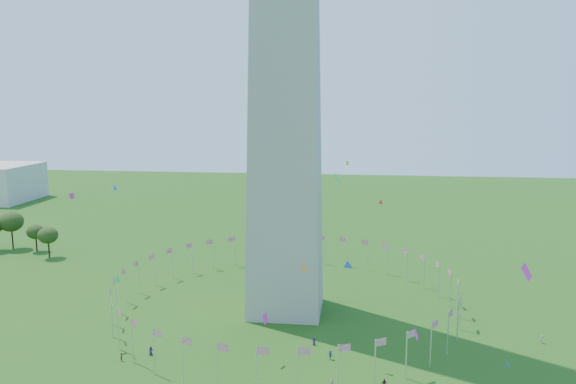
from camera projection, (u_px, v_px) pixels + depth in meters
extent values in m
cylinder|color=silver|center=(458.00, 299.00, 129.11)|extent=(0.24, 0.24, 9.00)
cylinder|color=silver|center=(451.00, 289.00, 135.99)|extent=(0.24, 0.24, 9.00)
cylinder|color=silver|center=(439.00, 280.00, 142.80)|extent=(0.24, 0.24, 9.00)
cylinder|color=silver|center=(424.00, 272.00, 149.34)|extent=(0.24, 0.24, 9.00)
cylinder|color=silver|center=(407.00, 265.00, 155.42)|extent=(0.24, 0.24, 9.00)
cylinder|color=silver|center=(388.00, 260.00, 160.84)|extent=(0.24, 0.24, 9.00)
cylinder|color=silver|center=(368.00, 255.00, 165.44)|extent=(0.24, 0.24, 9.00)
cylinder|color=silver|center=(347.00, 252.00, 169.09)|extent=(0.24, 0.24, 9.00)
cylinder|color=silver|center=(325.00, 250.00, 171.66)|extent=(0.24, 0.24, 9.00)
cylinder|color=silver|center=(302.00, 249.00, 173.09)|extent=(0.24, 0.24, 9.00)
cylinder|color=silver|center=(280.00, 248.00, 173.33)|extent=(0.24, 0.24, 9.00)
cylinder|color=silver|center=(257.00, 249.00, 172.38)|extent=(0.24, 0.24, 9.00)
cylinder|color=silver|center=(235.00, 251.00, 170.25)|extent=(0.24, 0.24, 9.00)
cylinder|color=silver|center=(213.00, 254.00, 167.02)|extent=(0.24, 0.24, 9.00)
cylinder|color=silver|center=(193.00, 258.00, 162.79)|extent=(0.24, 0.24, 9.00)
cylinder|color=silver|center=(173.00, 263.00, 157.67)|extent=(0.24, 0.24, 9.00)
cylinder|color=silver|center=(155.00, 269.00, 151.84)|extent=(0.24, 0.24, 9.00)
cylinder|color=silver|center=(139.00, 277.00, 145.46)|extent=(0.24, 0.24, 9.00)
cylinder|color=silver|center=(126.00, 285.00, 138.73)|extent=(0.24, 0.24, 9.00)
cylinder|color=silver|center=(116.00, 295.00, 131.85)|extent=(0.24, 0.24, 9.00)
cylinder|color=silver|center=(111.00, 306.00, 125.04)|extent=(0.24, 0.24, 9.00)
cylinder|color=silver|center=(112.00, 317.00, 118.50)|extent=(0.24, 0.24, 9.00)
cylinder|color=silver|center=(119.00, 329.00, 112.42)|extent=(0.24, 0.24, 9.00)
cylinder|color=silver|center=(132.00, 340.00, 107.00)|extent=(0.24, 0.24, 9.00)
cylinder|color=silver|center=(154.00, 351.00, 102.40)|extent=(0.24, 0.24, 9.00)
cylinder|color=silver|center=(182.00, 361.00, 98.75)|extent=(0.24, 0.24, 9.00)
cylinder|color=silver|center=(217.00, 368.00, 96.18)|extent=(0.24, 0.24, 9.00)
cylinder|color=silver|center=(256.00, 372.00, 94.75)|extent=(0.24, 0.24, 9.00)
cylinder|color=silver|center=(298.00, 372.00, 94.51)|extent=(0.24, 0.24, 9.00)
cylinder|color=silver|center=(338.00, 369.00, 95.46)|extent=(0.24, 0.24, 9.00)
cylinder|color=silver|center=(375.00, 364.00, 97.59)|extent=(0.24, 0.24, 9.00)
cylinder|color=silver|center=(406.00, 355.00, 100.82)|extent=(0.24, 0.24, 9.00)
cylinder|color=silver|center=(431.00, 345.00, 105.06)|extent=(0.24, 0.24, 9.00)
cylinder|color=silver|center=(448.00, 333.00, 110.17)|extent=(0.24, 0.24, 9.00)
cylinder|color=silver|center=(458.00, 322.00, 116.00)|extent=(0.24, 0.24, 9.00)
cylinder|color=silver|center=(461.00, 310.00, 122.38)|extent=(0.24, 0.24, 9.00)
imported|color=maroon|center=(121.00, 357.00, 108.19)|extent=(0.73, 0.72, 1.71)
imported|color=#35194C|center=(314.00, 341.00, 115.23)|extent=(0.96, 0.96, 1.66)
imported|color=#20274B|center=(330.00, 355.00, 108.82)|extent=(1.28, 0.84, 1.85)
imported|color=#2F1848|center=(151.00, 351.00, 110.72)|extent=(1.06, 1.04, 1.81)
imported|color=gray|center=(332.00, 383.00, 97.98)|extent=(0.69, 0.48, 1.79)
imported|color=#52121D|center=(384.00, 384.00, 97.59)|extent=(1.27, 0.94, 1.96)
imported|color=gray|center=(542.00, 339.00, 116.15)|extent=(0.61, 1.07, 1.65)
plane|color=blue|center=(348.00, 266.00, 105.26)|extent=(2.06, 1.03, 2.21)
plane|color=#CC2699|center=(527.00, 272.00, 65.78)|extent=(1.53, 2.29, 2.15)
plane|color=#CC2699|center=(72.00, 196.00, 115.14)|extent=(0.32, 1.56, 1.57)
plane|color=blue|center=(115.00, 188.00, 143.59)|extent=(0.91, 1.77, 1.58)
plane|color=orange|center=(304.00, 269.00, 120.71)|extent=(1.26, 0.34, 1.22)
plane|color=green|center=(337.00, 178.00, 94.43)|extent=(1.93, 0.95, 1.75)
plane|color=yellow|center=(347.00, 163.00, 128.05)|extent=(0.80, 1.00, 1.28)
plane|color=#CC2699|center=(416.00, 335.00, 71.99)|extent=(1.07, 1.38, 1.35)
plane|color=blue|center=(508.00, 365.00, 96.09)|extent=(0.72, 1.49, 1.54)
plane|color=#CC2699|center=(265.00, 318.00, 106.86)|extent=(1.80, 1.41, 1.94)
plane|color=green|center=(117.00, 279.00, 138.59)|extent=(1.55, 1.72, 1.60)
plane|color=red|center=(381.00, 202.00, 119.71)|extent=(0.92, 0.66, 1.05)
ellipsoid|color=#334E1A|center=(12.00, 231.00, 189.01)|extent=(8.03, 8.03, 12.54)
ellipsoid|color=#334E1A|center=(36.00, 238.00, 185.96)|extent=(5.75, 5.75, 8.98)
ellipsoid|color=#334E1A|center=(48.00, 243.00, 178.45)|extent=(6.30, 6.30, 9.84)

